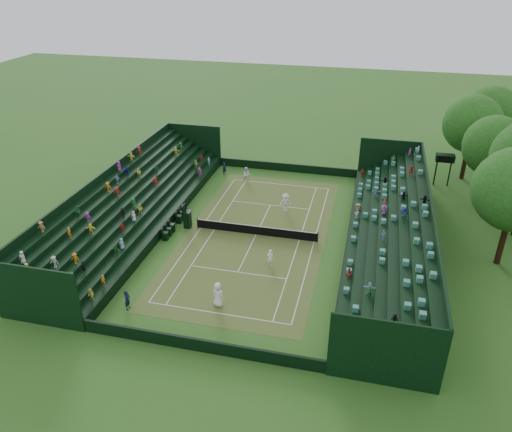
{
  "coord_description": "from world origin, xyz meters",
  "views": [
    {
      "loc": [
        9.57,
        -39.43,
        23.42
      ],
      "look_at": [
        0.0,
        0.0,
        2.0
      ],
      "focal_mm": 35.0,
      "sensor_mm": 36.0,
      "label": 1
    }
  ],
  "objects_px": {
    "player_far_west": "(247,174)",
    "player_far_east": "(285,203)",
    "player_near_west": "(218,295)",
    "tennis_net": "(256,230)",
    "player_near_east": "(270,258)",
    "umpire_chair": "(187,217)"
  },
  "relations": [
    {
      "from": "player_near_east",
      "to": "player_far_west",
      "type": "bearing_deg",
      "value": -74.89
    },
    {
      "from": "tennis_net",
      "to": "player_far_west",
      "type": "bearing_deg",
      "value": 108.69
    },
    {
      "from": "umpire_chair",
      "to": "player_far_east",
      "type": "xyz_separation_m",
      "value": [
        8.53,
        5.53,
        -0.11
      ]
    },
    {
      "from": "tennis_net",
      "to": "player_far_east",
      "type": "xyz_separation_m",
      "value": [
        1.77,
        5.42,
        0.46
      ]
    },
    {
      "from": "player_near_west",
      "to": "player_far_west",
      "type": "relative_size",
      "value": 1.13
    },
    {
      "from": "player_near_west",
      "to": "player_far_west",
      "type": "height_order",
      "value": "player_near_west"
    },
    {
      "from": "player_near_west",
      "to": "umpire_chair",
      "type": "bearing_deg",
      "value": -40.37
    },
    {
      "from": "player_near_west",
      "to": "player_near_east",
      "type": "height_order",
      "value": "player_near_west"
    },
    {
      "from": "player_near_west",
      "to": "tennis_net",
      "type": "bearing_deg",
      "value": -72.54
    },
    {
      "from": "umpire_chair",
      "to": "player_near_west",
      "type": "distance_m",
      "value": 12.68
    },
    {
      "from": "player_far_west",
      "to": "player_far_east",
      "type": "xyz_separation_m",
      "value": [
        5.75,
        -6.33,
        0.1
      ]
    },
    {
      "from": "tennis_net",
      "to": "umpire_chair",
      "type": "relative_size",
      "value": 4.53
    },
    {
      "from": "umpire_chair",
      "to": "player_far_west",
      "type": "bearing_deg",
      "value": 76.8
    },
    {
      "from": "umpire_chair",
      "to": "player_near_east",
      "type": "relative_size",
      "value": 1.59
    },
    {
      "from": "umpire_chair",
      "to": "player_far_west",
      "type": "xyz_separation_m",
      "value": [
        2.78,
        11.86,
        -0.21
      ]
    },
    {
      "from": "tennis_net",
      "to": "player_near_west",
      "type": "relative_size",
      "value": 5.79
    },
    {
      "from": "player_near_west",
      "to": "player_near_east",
      "type": "relative_size",
      "value": 1.25
    },
    {
      "from": "player_near_east",
      "to": "player_far_west",
      "type": "distance_m",
      "value": 17.78
    },
    {
      "from": "tennis_net",
      "to": "player_far_west",
      "type": "relative_size",
      "value": 6.55
    },
    {
      "from": "player_near_east",
      "to": "player_far_west",
      "type": "height_order",
      "value": "player_far_west"
    },
    {
      "from": "tennis_net",
      "to": "player_far_west",
      "type": "distance_m",
      "value": 12.41
    },
    {
      "from": "player_near_west",
      "to": "player_near_east",
      "type": "xyz_separation_m",
      "value": [
        2.64,
        6.14,
        -0.2
      ]
    }
  ]
}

